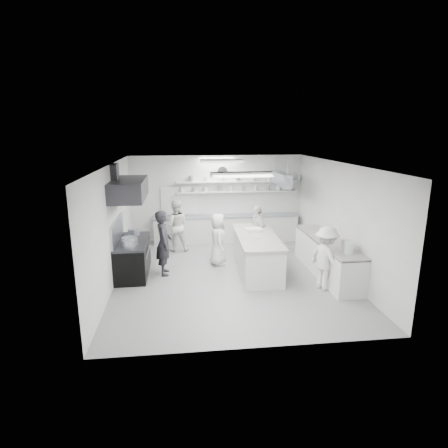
{
  "coord_description": "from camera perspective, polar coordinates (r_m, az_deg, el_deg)",
  "views": [
    {
      "loc": [
        -1.27,
        -9.34,
        3.81
      ],
      "look_at": [
        -0.09,
        0.6,
        1.29
      ],
      "focal_mm": 29.73,
      "sensor_mm": 36.0,
      "label": 1
    }
  ],
  "objects": [
    {
      "name": "wall_clock",
      "position": [
        12.96,
        -0.24,
        8.09
      ],
      "size": [
        0.32,
        0.05,
        0.32
      ],
      "primitive_type": "cylinder",
      "rotation": [
        1.57,
        0.0,
        0.0
      ],
      "color": "white",
      "rests_on": "wall_back"
    },
    {
      "name": "wall_right",
      "position": [
        10.53,
        17.34,
        0.79
      ],
      "size": [
        0.04,
        7.0,
        3.0
      ],
      "primitive_type": "cube",
      "color": "silver",
      "rests_on": "floor"
    },
    {
      "name": "exhaust_hood",
      "position": [
        9.94,
        -14.46,
        5.23
      ],
      "size": [
        0.85,
        2.0,
        0.5
      ],
      "primitive_type": "cube",
      "color": "#2C2B30",
      "rests_on": "wall_left"
    },
    {
      "name": "cook_back",
      "position": [
        12.06,
        -7.43,
        -0.25
      ],
      "size": [
        0.82,
        0.64,
        1.68
      ],
      "primitive_type": "imported",
      "rotation": [
        0.0,
        0.0,
        -3.14
      ],
      "color": "silver",
      "rests_on": "floor"
    },
    {
      "name": "shelf_lower",
      "position": [
        13.03,
        2.01,
        5.01
      ],
      "size": [
        4.2,
        0.26,
        0.04
      ],
      "primitive_type": "cube",
      "color": "silver",
      "rests_on": "wall_back"
    },
    {
      "name": "cook_island_right",
      "position": [
        11.38,
        5.1,
        -1.2
      ],
      "size": [
        0.57,
        1.01,
        1.63
      ],
      "primitive_type": "imported",
      "rotation": [
        0.0,
        0.0,
        -1.38
      ],
      "color": "silver",
      "rests_on": "floor"
    },
    {
      "name": "stove",
      "position": [
        10.39,
        -13.82,
        -5.18
      ],
      "size": [
        0.8,
        1.8,
        0.9
      ],
      "primitive_type": "cube",
      "color": "black",
      "rests_on": "floor"
    },
    {
      "name": "cook_island_left",
      "position": [
        10.77,
        -0.93,
        -2.36
      ],
      "size": [
        0.5,
        0.75,
        1.51
      ],
      "primitive_type": "imported",
      "rotation": [
        0.0,
        0.0,
        1.59
      ],
      "color": "silver",
      "rests_on": "floor"
    },
    {
      "name": "prep_island",
      "position": [
        10.33,
        5.04,
        -4.66
      ],
      "size": [
        1.08,
        2.7,
        0.98
      ],
      "primitive_type": "cube",
      "rotation": [
        0.0,
        0.0,
        -0.03
      ],
      "color": "silver",
      "rests_on": "floor"
    },
    {
      "name": "light_fixture_front",
      "position": [
        7.7,
        2.78,
        7.62
      ],
      "size": [
        1.3,
        0.25,
        0.1
      ],
      "primitive_type": "cube",
      "color": "silver",
      "rests_on": "ceiling"
    },
    {
      "name": "wall_left",
      "position": [
        9.78,
        -16.78,
        -0.16
      ],
      "size": [
        0.04,
        7.0,
        3.0
      ],
      "primitive_type": "cube",
      "color": "silver",
      "rests_on": "floor"
    },
    {
      "name": "bowl_right",
      "position": [
        10.58,
        16.16,
        -2.03
      ],
      "size": [
        0.31,
        0.31,
        0.06
      ],
      "primitive_type": "imported",
      "rotation": [
        0.0,
        0.0,
        0.38
      ],
      "color": "silver",
      "rests_on": "right_counter"
    },
    {
      "name": "bowl_island_a",
      "position": [
        10.64,
        3.9,
        -1.16
      ],
      "size": [
        0.28,
        0.28,
        0.06
      ],
      "primitive_type": "imported",
      "rotation": [
        0.0,
        0.0,
        0.24
      ],
      "color": "#A1A7B1",
      "rests_on": "prep_island"
    },
    {
      "name": "bowl_island_b",
      "position": [
        9.95,
        5.07,
        -2.25
      ],
      "size": [
        0.26,
        0.26,
        0.06
      ],
      "primitive_type": "imported",
      "rotation": [
        0.0,
        0.0,
        -0.42
      ],
      "color": "silver",
      "rests_on": "prep_island"
    },
    {
      "name": "right_counter",
      "position": [
        10.49,
        15.61,
        -4.99
      ],
      "size": [
        0.74,
        3.3,
        0.94
      ],
      "primitive_type": "cube",
      "color": "silver",
      "rests_on": "floor"
    },
    {
      "name": "cook_right",
      "position": [
        9.4,
        15.43,
        -5.1
      ],
      "size": [
        0.89,
        1.16,
        1.59
      ],
      "primitive_type": "imported",
      "rotation": [
        0.0,
        0.0,
        1.9
      ],
      "color": "silver",
      "rests_on": "floor"
    },
    {
      "name": "stove_pot",
      "position": [
        9.85,
        -14.28,
        -2.71
      ],
      "size": [
        0.4,
        0.4,
        0.25
      ],
      "primitive_type": "cylinder",
      "color": "#A1A7B1",
      "rests_on": "stove"
    },
    {
      "name": "wall_front",
      "position": [
        6.41,
        5.14,
        -7.06
      ],
      "size": [
        6.0,
        0.04,
        3.0
      ],
      "primitive_type": "cube",
      "color": "silver",
      "rests_on": "floor"
    },
    {
      "name": "back_counter",
      "position": [
        13.07,
        0.34,
        -0.73
      ],
      "size": [
        5.0,
        0.6,
        0.92
      ],
      "primitive_type": "cube",
      "color": "silver",
      "rests_on": "floor"
    },
    {
      "name": "light_fixture_rear",
      "position": [
        11.25,
        -0.29,
        9.68
      ],
      "size": [
        1.3,
        0.25,
        0.1
      ],
      "primitive_type": "cube",
      "color": "silver",
      "rests_on": "ceiling"
    },
    {
      "name": "wall_back",
      "position": [
        13.11,
        -1.12,
        3.96
      ],
      "size": [
        6.0,
        0.04,
        3.0
      ],
      "primitive_type": "cube",
      "color": "silver",
      "rests_on": "floor"
    },
    {
      "name": "pot_rack",
      "position": [
        12.28,
        8.78,
        6.89
      ],
      "size": [
        0.3,
        1.6,
        0.4
      ],
      "primitive_type": "cube",
      "color": "#A1A7B1",
      "rests_on": "ceiling"
    },
    {
      "name": "pass_through_window",
      "position": [
        13.04,
        -6.82,
        3.59
      ],
      "size": [
        1.3,
        0.04,
        1.0
      ],
      "primitive_type": "cube",
      "color": "black",
      "rests_on": "wall_back"
    },
    {
      "name": "ceiling",
      "position": [
        9.46,
        0.96,
        9.27
      ],
      "size": [
        6.0,
        7.0,
        0.02
      ],
      "primitive_type": "cube",
      "color": "silver",
      "rests_on": "wall_back"
    },
    {
      "name": "shelf_upper",
      "position": [
        12.97,
        2.02,
        6.54
      ],
      "size": [
        4.2,
        0.26,
        0.04
      ],
      "primitive_type": "cube",
      "color": "silver",
      "rests_on": "wall_back"
    },
    {
      "name": "floor",
      "position": [
        10.17,
        0.89,
        -7.94
      ],
      "size": [
        6.0,
        7.0,
        0.02
      ],
      "primitive_type": "cube",
      "color": "gray",
      "rests_on": "ground"
    },
    {
      "name": "cook_stove",
      "position": [
        10.11,
        -9.27,
        -2.88
      ],
      "size": [
        0.46,
        0.67,
        1.77
      ],
      "primitive_type": "imported",
      "rotation": [
        0.0,
        0.0,
        1.63
      ],
      "color": "black",
      "rests_on": "floor"
    }
  ]
}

